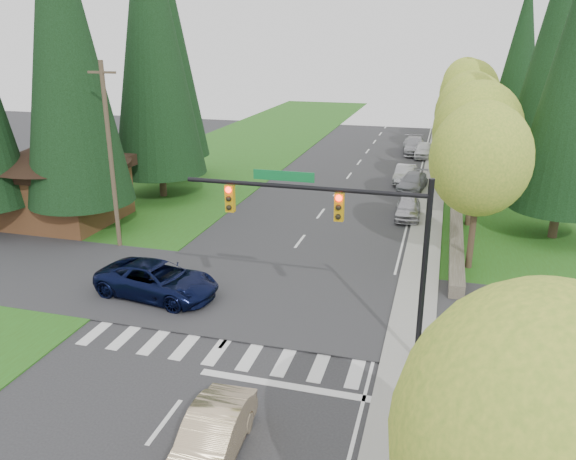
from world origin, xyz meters
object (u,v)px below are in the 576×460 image
at_px(parked_car_c, 405,174).
at_px(parked_car_d, 423,150).
at_px(sedan_champagne, 212,437).
at_px(parked_car_a, 408,208).
at_px(parked_car_e, 415,146).
at_px(parked_car_b, 413,182).
at_px(suv_navy, 157,280).

distance_m(parked_car_c, parked_car_d, 10.40).
height_order(sedan_champagne, parked_car_a, sedan_champagne).
distance_m(parked_car_d, parked_car_e, 1.91).
relative_size(parked_car_c, parked_car_d, 0.97).
xyz_separation_m(sedan_champagne, parked_car_e, (2.65, 45.03, 0.10)).
xyz_separation_m(parked_car_c, parked_car_e, (0.00, 12.02, 0.11)).
bearing_deg(parked_car_d, parked_car_a, -91.78).
distance_m(parked_car_a, parked_car_e, 21.43).
height_order(parked_car_b, parked_car_d, parked_car_d).
relative_size(suv_navy, parked_car_c, 1.37).
height_order(suv_navy, parked_car_d, suv_navy).
bearing_deg(parked_car_d, parked_car_e, 117.61).
bearing_deg(parked_car_e, parked_car_a, -93.25).
distance_m(sedan_champagne, parked_car_c, 33.11).
bearing_deg(parked_car_a, suv_navy, -125.84).
bearing_deg(parked_car_b, suv_navy, -106.68).
bearing_deg(sedan_champagne, parked_car_b, 81.01).
height_order(sedan_champagne, parked_car_d, parked_car_d).
xyz_separation_m(suv_navy, parked_car_d, (9.98, 34.47, -0.06)).
distance_m(parked_car_a, parked_car_c, 9.43).
distance_m(suv_navy, parked_car_e, 37.25).
xyz_separation_m(sedan_champagne, parked_car_d, (3.58, 43.36, 0.04)).
xyz_separation_m(parked_car_b, parked_car_e, (-0.76, 14.35, 0.15)).
bearing_deg(parked_car_a, parked_car_c, 93.98).
bearing_deg(sedan_champagne, parked_car_c, 82.76).
bearing_deg(parked_car_d, suv_navy, -107.93).
distance_m(sedan_champagne, parked_car_d, 43.51).
bearing_deg(sedan_champagne, suv_navy, 123.06).
distance_m(sedan_champagne, suv_navy, 10.95).
xyz_separation_m(parked_car_a, parked_car_b, (-0.18, 7.06, -0.02)).
height_order(suv_navy, parked_car_e, parked_car_e).
height_order(parked_car_a, parked_car_b, parked_car_a).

